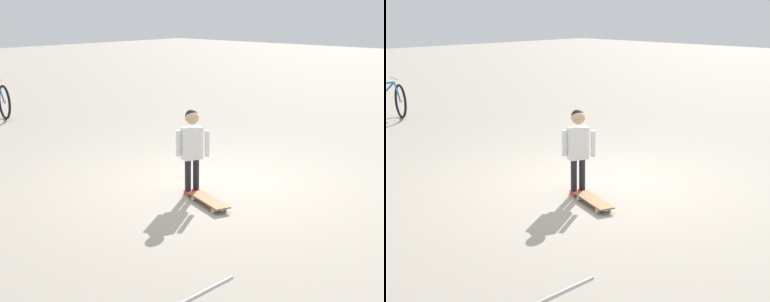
# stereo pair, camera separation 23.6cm
# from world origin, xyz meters

# --- Properties ---
(ground_plane) EXTENTS (50.00, 50.00, 0.00)m
(ground_plane) POSITION_xyz_m (0.00, 0.00, 0.00)
(ground_plane) COLOR #9E9384
(child_person) EXTENTS (0.32, 0.29, 1.06)m
(child_person) POSITION_xyz_m (-0.11, 0.48, 0.66)
(child_person) COLOR black
(child_person) RESTS_ON ground
(skateboard) EXTENTS (0.72, 0.41, 0.07)m
(skateboard) POSITION_xyz_m (-0.54, 0.66, 0.06)
(skateboard) COLOR olive
(skateboard) RESTS_ON ground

